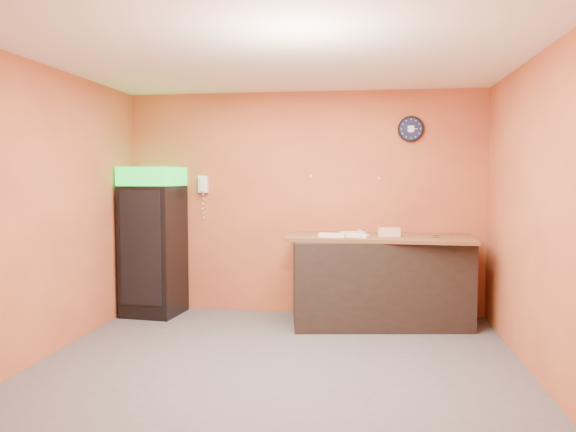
# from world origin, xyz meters

# --- Properties ---
(floor) EXTENTS (4.50, 4.50, 0.00)m
(floor) POSITION_xyz_m (0.00, 0.00, 0.00)
(floor) COLOR #47474C
(floor) RESTS_ON ground
(back_wall) EXTENTS (4.50, 0.02, 2.80)m
(back_wall) POSITION_xyz_m (0.00, 2.00, 1.40)
(back_wall) COLOR #C46837
(back_wall) RESTS_ON floor
(left_wall) EXTENTS (0.02, 4.00, 2.80)m
(left_wall) POSITION_xyz_m (-2.25, 0.00, 1.40)
(left_wall) COLOR #C46837
(left_wall) RESTS_ON floor
(right_wall) EXTENTS (0.02, 4.00, 2.80)m
(right_wall) POSITION_xyz_m (2.25, 0.00, 1.40)
(right_wall) COLOR #C46837
(right_wall) RESTS_ON floor
(ceiling) EXTENTS (4.50, 4.00, 0.02)m
(ceiling) POSITION_xyz_m (0.00, 0.00, 2.80)
(ceiling) COLOR white
(ceiling) RESTS_ON back_wall
(beverage_cooler) EXTENTS (0.71, 0.72, 1.86)m
(beverage_cooler) POSITION_xyz_m (-1.85, 1.61, 0.91)
(beverage_cooler) COLOR black
(beverage_cooler) RESTS_ON floor
(prep_counter) EXTENTS (2.12, 1.17, 1.01)m
(prep_counter) POSITION_xyz_m (0.96, 1.55, 0.50)
(prep_counter) COLOR black
(prep_counter) RESTS_ON floor
(wall_clock) EXTENTS (0.32, 0.06, 0.32)m
(wall_clock) POSITION_xyz_m (1.32, 1.97, 2.32)
(wall_clock) COLOR black
(wall_clock) RESTS_ON back_wall
(wall_phone) EXTENTS (0.12, 0.11, 0.22)m
(wall_phone) POSITION_xyz_m (-1.29, 1.95, 1.64)
(wall_phone) COLOR white
(wall_phone) RESTS_ON back_wall
(butcher_paper) EXTENTS (2.17, 1.01, 0.04)m
(butcher_paper) POSITION_xyz_m (0.96, 1.55, 1.03)
(butcher_paper) COLOR brown
(butcher_paper) RESTS_ON prep_counter
(sub_roll_stack) EXTENTS (0.26, 0.13, 0.10)m
(sub_roll_stack) POSITION_xyz_m (1.06, 1.46, 1.10)
(sub_roll_stack) COLOR beige
(sub_roll_stack) RESTS_ON butcher_paper
(wrapped_sandwich_left) EXTENTS (0.31, 0.15, 0.04)m
(wrapped_sandwich_left) POSITION_xyz_m (0.41, 1.35, 1.07)
(wrapped_sandwich_left) COLOR silver
(wrapped_sandwich_left) RESTS_ON butcher_paper
(wrapped_sandwich_mid) EXTENTS (0.29, 0.22, 0.04)m
(wrapped_sandwich_mid) POSITION_xyz_m (0.70, 1.35, 1.06)
(wrapped_sandwich_mid) COLOR silver
(wrapped_sandwich_mid) RESTS_ON butcher_paper
(wrapped_sandwich_right) EXTENTS (0.31, 0.20, 0.04)m
(wrapped_sandwich_right) POSITION_xyz_m (0.63, 1.60, 1.07)
(wrapped_sandwich_right) COLOR silver
(wrapped_sandwich_right) RESTS_ON butcher_paper
(kitchen_tool) EXTENTS (0.07, 0.07, 0.07)m
(kitchen_tool) POSITION_xyz_m (0.73, 1.67, 1.08)
(kitchen_tool) COLOR silver
(kitchen_tool) RESTS_ON butcher_paper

